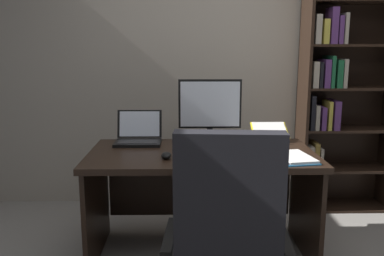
{
  "coord_description": "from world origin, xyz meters",
  "views": [
    {
      "loc": [
        -0.36,
        -1.9,
        1.43
      ],
      "look_at": [
        -0.31,
        0.74,
        0.91
      ],
      "focal_mm": 38.61,
      "sensor_mm": 36.0,
      "label": 1
    }
  ],
  "objects_px": {
    "notepad": "(245,148)",
    "bookshelf": "(338,86)",
    "desk": "(201,177)",
    "monitor": "(210,111)",
    "computer_mouse": "(166,155)",
    "reading_stand_with_book": "(270,133)",
    "pen": "(248,147)",
    "laptop": "(138,136)",
    "open_binder": "(279,158)",
    "keyboard": "(214,156)"
  },
  "relations": [
    {
      "from": "desk",
      "to": "monitor",
      "type": "xyz_separation_m",
      "value": [
        0.07,
        0.19,
        0.44
      ]
    },
    {
      "from": "pen",
      "to": "reading_stand_with_book",
      "type": "bearing_deg",
      "value": 50.33
    },
    {
      "from": "open_binder",
      "to": "monitor",
      "type": "bearing_deg",
      "value": 120.32
    },
    {
      "from": "bookshelf",
      "to": "desk",
      "type": "bearing_deg",
      "value": -147.41
    },
    {
      "from": "reading_stand_with_book",
      "to": "open_binder",
      "type": "xyz_separation_m",
      "value": [
        -0.05,
        -0.53,
        -0.05
      ]
    },
    {
      "from": "keyboard",
      "to": "pen",
      "type": "height_order",
      "value": "keyboard"
    },
    {
      "from": "computer_mouse",
      "to": "monitor",
      "type": "bearing_deg",
      "value": 55.27
    },
    {
      "from": "notepad",
      "to": "bookshelf",
      "type": "bearing_deg",
      "value": 40.42
    },
    {
      "from": "bookshelf",
      "to": "reading_stand_with_book",
      "type": "relative_size",
      "value": 8.17
    },
    {
      "from": "desk",
      "to": "keyboard",
      "type": "xyz_separation_m",
      "value": [
        0.07,
        -0.24,
        0.22
      ]
    },
    {
      "from": "computer_mouse",
      "to": "reading_stand_with_book",
      "type": "xyz_separation_m",
      "value": [
        0.75,
        0.48,
        0.04
      ]
    },
    {
      "from": "reading_stand_with_book",
      "to": "open_binder",
      "type": "bearing_deg",
      "value": -95.19
    },
    {
      "from": "desk",
      "to": "bookshelf",
      "type": "distance_m",
      "value": 1.54
    },
    {
      "from": "monitor",
      "to": "laptop",
      "type": "relative_size",
      "value": 1.4
    },
    {
      "from": "reading_stand_with_book",
      "to": "pen",
      "type": "height_order",
      "value": "reading_stand_with_book"
    },
    {
      "from": "open_binder",
      "to": "bookshelf",
      "type": "bearing_deg",
      "value": 45.63
    },
    {
      "from": "bookshelf",
      "to": "open_binder",
      "type": "relative_size",
      "value": 4.83
    },
    {
      "from": "laptop",
      "to": "computer_mouse",
      "type": "distance_m",
      "value": 0.49
    },
    {
      "from": "keyboard",
      "to": "notepad",
      "type": "height_order",
      "value": "keyboard"
    },
    {
      "from": "desk",
      "to": "laptop",
      "type": "distance_m",
      "value": 0.55
    },
    {
      "from": "keyboard",
      "to": "open_binder",
      "type": "relative_size",
      "value": 0.93
    },
    {
      "from": "bookshelf",
      "to": "computer_mouse",
      "type": "height_order",
      "value": "bookshelf"
    },
    {
      "from": "keyboard",
      "to": "computer_mouse",
      "type": "height_order",
      "value": "computer_mouse"
    },
    {
      "from": "desk",
      "to": "open_binder",
      "type": "distance_m",
      "value": 0.6
    },
    {
      "from": "laptop",
      "to": "pen",
      "type": "xyz_separation_m",
      "value": [
        0.77,
        -0.2,
        -0.04
      ]
    },
    {
      "from": "monitor",
      "to": "computer_mouse",
      "type": "height_order",
      "value": "monitor"
    },
    {
      "from": "open_binder",
      "to": "notepad",
      "type": "relative_size",
      "value": 2.14
    },
    {
      "from": "monitor",
      "to": "open_binder",
      "type": "height_order",
      "value": "monitor"
    },
    {
      "from": "desk",
      "to": "open_binder",
      "type": "relative_size",
      "value": 3.37
    },
    {
      "from": "computer_mouse",
      "to": "notepad",
      "type": "distance_m",
      "value": 0.58
    },
    {
      "from": "computer_mouse",
      "to": "reading_stand_with_book",
      "type": "relative_size",
      "value": 0.39
    },
    {
      "from": "bookshelf",
      "to": "notepad",
      "type": "height_order",
      "value": "bookshelf"
    },
    {
      "from": "keyboard",
      "to": "notepad",
      "type": "distance_m",
      "value": 0.33
    },
    {
      "from": "desk",
      "to": "notepad",
      "type": "distance_m",
      "value": 0.37
    },
    {
      "from": "computer_mouse",
      "to": "open_binder",
      "type": "bearing_deg",
      "value": -4.05
    },
    {
      "from": "bookshelf",
      "to": "keyboard",
      "type": "relative_size",
      "value": 5.17
    },
    {
      "from": "laptop",
      "to": "open_binder",
      "type": "height_order",
      "value": "laptop"
    },
    {
      "from": "notepad",
      "to": "pen",
      "type": "xyz_separation_m",
      "value": [
        0.02,
        0.0,
        0.01
      ]
    },
    {
      "from": "laptop",
      "to": "reading_stand_with_book",
      "type": "xyz_separation_m",
      "value": [
        0.98,
        0.05,
        0.01
      ]
    },
    {
      "from": "keyboard",
      "to": "computer_mouse",
      "type": "xyz_separation_m",
      "value": [
        -0.3,
        0.0,
        0.01
      ]
    },
    {
      "from": "desk",
      "to": "computer_mouse",
      "type": "bearing_deg",
      "value": -133.82
    },
    {
      "from": "keyboard",
      "to": "open_binder",
      "type": "height_order",
      "value": "same"
    },
    {
      "from": "pen",
      "to": "bookshelf",
      "type": "bearing_deg",
      "value": 41.05
    },
    {
      "from": "monitor",
      "to": "computer_mouse",
      "type": "distance_m",
      "value": 0.57
    },
    {
      "from": "computer_mouse",
      "to": "desk",
      "type": "bearing_deg",
      "value": 46.18
    },
    {
      "from": "laptop",
      "to": "open_binder",
      "type": "bearing_deg",
      "value": -27.59
    },
    {
      "from": "desk",
      "to": "reading_stand_with_book",
      "type": "xyz_separation_m",
      "value": [
        0.52,
        0.24,
        0.27
      ]
    },
    {
      "from": "computer_mouse",
      "to": "notepad",
      "type": "relative_size",
      "value": 0.5
    },
    {
      "from": "pen",
      "to": "laptop",
      "type": "bearing_deg",
      "value": 165.85
    },
    {
      "from": "monitor",
      "to": "computer_mouse",
      "type": "relative_size",
      "value": 4.47
    }
  ]
}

